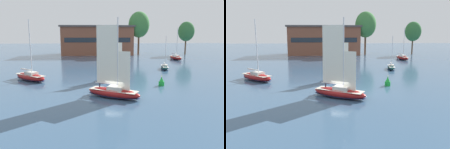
# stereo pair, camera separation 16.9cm
# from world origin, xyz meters

# --- Properties ---
(ground_plane) EXTENTS (400.00, 400.00, 0.00)m
(ground_plane) POSITION_xyz_m (0.00, 0.00, 0.00)
(ground_plane) COLOR #385675
(waterfront_building) EXTENTS (33.55, 17.16, 13.44)m
(waterfront_building) POSITION_xyz_m (-1.74, 73.31, 6.76)
(waterfront_building) COLOR brown
(waterfront_building) RESTS_ON ground
(tree_shore_left) EXTENTS (7.46, 7.46, 15.36)m
(tree_shore_left) POSITION_xyz_m (40.14, 69.88, 10.75)
(tree_shore_left) COLOR brown
(tree_shore_left) RESTS_ON ground
(tree_shore_center) EXTENTS (9.57, 9.57, 19.70)m
(tree_shore_center) POSITION_xyz_m (17.31, 69.24, 13.79)
(tree_shore_center) COLOR brown
(tree_shore_center) RESTS_ON ground
(sailboat_main) EXTENTS (8.71, 6.52, 11.94)m
(sailboat_main) POSITION_xyz_m (0.01, -0.00, 0.97)
(sailboat_main) COLOR maroon
(sailboat_main) RESTS_ON ground
(sailboat_moored_near_marina) EXTENTS (3.02, 6.77, 9.01)m
(sailboat_moored_near_marina) POSITION_xyz_m (16.31, 26.16, 0.61)
(sailboat_moored_near_marina) COLOR #194C47
(sailboat_moored_near_marina) RESTS_ON ground
(sailboat_moored_mid_channel) EXTENTS (6.37, 2.25, 8.61)m
(sailboat_moored_mid_channel) POSITION_xyz_m (0.75, 12.76, 0.74)
(sailboat_moored_mid_channel) COLOR navy
(sailboat_moored_mid_channel) RESTS_ON ground
(sailboat_moored_far_slip) EXTENTS (3.28, 8.81, 11.83)m
(sailboat_moored_far_slip) POSITION_xyz_m (27.65, 48.53, 0.80)
(sailboat_moored_far_slip) COLOR maroon
(sailboat_moored_far_slip) RESTS_ON ground
(sailboat_moored_outer_mooring) EXTENTS (8.53, 7.77, 12.42)m
(sailboat_moored_outer_mooring) POSITION_xyz_m (-16.32, 13.65, 0.84)
(sailboat_moored_outer_mooring) COLOR maroon
(sailboat_moored_outer_mooring) RESTS_ON ground
(channel_buoy) EXTENTS (1.06, 1.06, 1.92)m
(channel_buoy) POSITION_xyz_m (9.63, 7.08, 0.76)
(channel_buoy) COLOR green
(channel_buoy) RESTS_ON ground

